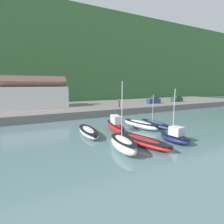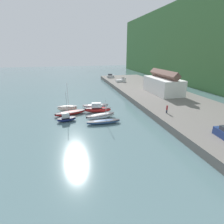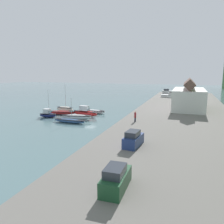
# 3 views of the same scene
# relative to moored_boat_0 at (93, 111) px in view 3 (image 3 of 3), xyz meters

# --- Properties ---
(ground_plane) EXTENTS (320.00, 320.00, 0.00)m
(ground_plane) POSITION_rel_moored_boat_0_xyz_m (6.13, 1.97, -0.53)
(ground_plane) COLOR slate
(quay_promenade) EXTENTS (125.17, 23.79, 1.67)m
(quay_promenade) POSITION_rel_moored_boat_0_xyz_m (6.13, 24.18, 0.30)
(quay_promenade) COLOR slate
(quay_promenade) RESTS_ON ground_plane
(harbor_clubhouse) EXTENTS (16.58, 8.01, 8.26)m
(harbor_clubhouse) POSITION_rel_moored_boat_0_xyz_m (-6.06, 25.67, 4.20)
(harbor_clubhouse) COLOR white
(harbor_clubhouse) RESTS_ON quay_promenade
(moored_boat_0) EXTENTS (2.78, 8.08, 0.99)m
(moored_boat_0) POSITION_rel_moored_boat_0_xyz_m (0.00, 0.00, 0.00)
(moored_boat_0) COLOR white
(moored_boat_0) RESTS_ON ground_plane
(moored_boat_1) EXTENTS (2.84, 7.62, 2.75)m
(moored_boat_1) POSITION_rel_moored_boat_0_xyz_m (4.63, -0.17, 0.48)
(moored_boat_1) COLOR red
(moored_boat_1) RESTS_ON ground_plane
(moored_boat_2) EXTENTS (3.62, 8.08, 1.34)m
(moored_boat_2) POSITION_rel_moored_boat_0_xyz_m (9.59, -0.23, 0.18)
(moored_boat_2) COLOR silver
(moored_boat_2) RESTS_ON ground_plane
(moored_boat_3) EXTENTS (2.04, 8.13, 5.84)m
(moored_boat_3) POSITION_rel_moored_boat_0_xyz_m (12.88, -0.16, -0.03)
(moored_boat_3) COLOR #33568E
(moored_boat_3) RESTS_ON ground_plane
(moored_boat_4) EXTENTS (2.54, 5.83, 8.10)m
(moored_boat_4) POSITION_rel_moored_boat_0_xyz_m (1.40, -8.31, 0.37)
(moored_boat_4) COLOR white
(moored_boat_4) RESTS_ON ground_plane
(moored_boat_5) EXTENTS (4.27, 8.82, 1.02)m
(moored_boat_5) POSITION_rel_moored_boat_0_xyz_m (4.72, -7.57, 0.02)
(moored_boat_5) COLOR red
(moored_boat_5) RESTS_ON ground_plane
(moored_boat_6) EXTENTS (2.56, 4.78, 7.18)m
(moored_boat_6) POSITION_rel_moored_boat_0_xyz_m (9.22, -8.64, 0.27)
(moored_boat_6) COLOR navy
(moored_boat_6) RESTS_ON ground_plane
(parked_car_0) EXTENTS (4.24, 1.89, 2.16)m
(parked_car_0) POSITION_rel_moored_boat_0_xyz_m (39.73, 19.83, 2.06)
(parked_car_0) COLOR #1E4C2D
(parked_car_0) RESTS_ON quay_promenade
(parked_car_1) EXTENTS (4.35, 2.19, 2.16)m
(parked_car_1) POSITION_rel_moored_boat_0_xyz_m (28.34, 18.62, 2.06)
(parked_car_1) COLOR navy
(parked_car_1) RESTS_ON quay_promenade
(parked_car_2) EXTENTS (1.92, 4.25, 2.16)m
(parked_car_2) POSITION_rel_moored_boat_0_xyz_m (-47.88, 16.33, 2.06)
(parked_car_2) COLOR silver
(parked_car_2) RESTS_ON quay_promenade
(pickup_truck_0) EXTENTS (2.30, 4.86, 1.90)m
(pickup_truck_0) POSITION_rel_moored_boat_0_xyz_m (-32.54, 18.24, 1.96)
(pickup_truck_0) COLOR silver
(pickup_truck_0) RESTS_ON quay_promenade
(person_on_quay) EXTENTS (0.40, 0.40, 2.14)m
(person_on_quay) POSITION_rel_moored_boat_0_xyz_m (14.04, 15.58, 2.24)
(person_on_quay) COLOR #232838
(person_on_quay) RESTS_ON quay_promenade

